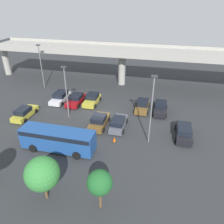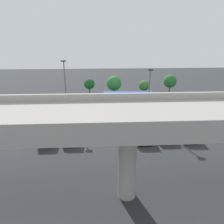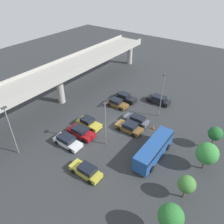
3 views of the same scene
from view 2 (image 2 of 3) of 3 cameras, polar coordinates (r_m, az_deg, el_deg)
name	(u,v)px [view 2 (image 2 of 3)]	position (r m, az deg, el deg)	size (l,w,h in m)	color
ground_plane	(115,126)	(30.35, 0.72, -3.81)	(112.02, 112.02, 0.00)	#2D3033
highway_overpass	(128,122)	(15.27, 4.30, -2.71)	(53.66, 6.35, 7.54)	#9E9B93
parked_car_0	(187,113)	(35.13, 18.92, -0.36)	(2.01, 4.68, 1.56)	gold
parked_car_1	(185,131)	(28.68, 18.43, -4.69)	(2.19, 4.83, 1.59)	silver
parked_car_2	(161,131)	(27.98, 12.69, -4.78)	(2.23, 4.64, 1.52)	maroon
parked_car_3	(141,133)	(26.83, 7.63, -5.51)	(2.16, 4.48, 1.63)	gold
parked_car_4	(112,116)	(32.34, 0.12, -0.92)	(2.21, 4.66, 1.59)	brown
parked_car_5	(94,116)	(32.19, -4.64, -1.15)	(1.99, 4.51, 1.46)	#515660
parked_car_6	(73,134)	(26.82, -10.28, -5.76)	(2.11, 4.36, 1.50)	brown
parked_car_7	(49,134)	(27.42, -16.10, -5.60)	(2.04, 4.68, 1.56)	black
parked_car_8	(36,117)	(33.66, -19.21, -1.14)	(2.11, 4.72, 1.59)	black
shuttle_bus	(128,98)	(38.15, 4.21, 3.57)	(8.59, 2.54, 2.64)	#1E478C
lamp_post_near_aisle	(65,85)	(33.60, -12.12, 7.00)	(0.70, 0.35, 8.59)	slate
lamp_post_mid_lot	(149,92)	(30.77, 9.69, 5.16)	(0.70, 0.35, 7.70)	slate
tree_front_left	(170,81)	(45.81, 14.91, 7.76)	(2.60, 2.60, 4.54)	brown
tree_front_centre	(144,86)	(44.46, 8.37, 6.83)	(2.12, 2.12, 3.51)	brown
tree_front_right	(114,83)	(44.07, 0.53, 7.51)	(2.98, 2.98, 4.37)	brown
tree_front_far_right	(89,84)	(43.82, -5.94, 7.29)	(2.12, 2.12, 3.92)	brown
traffic_cone	(94,111)	(35.39, -4.82, 0.14)	(0.44, 0.44, 0.70)	black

